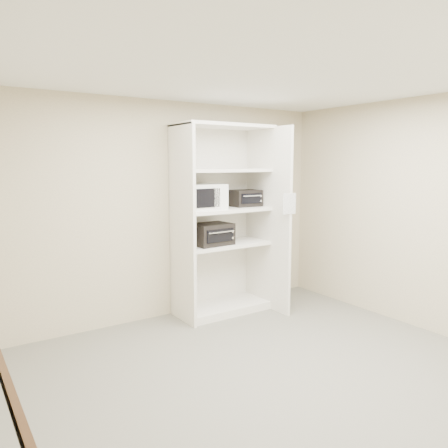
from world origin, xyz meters
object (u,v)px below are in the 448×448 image
microwave (202,197)px  toaster_oven_upper (245,198)px  shelving_unit (226,226)px  toaster_oven_lower (211,234)px

microwave → toaster_oven_upper: (0.68, 0.03, -0.05)m
shelving_unit → toaster_oven_lower: bearing=-172.0°
shelving_unit → toaster_oven_upper: bearing=5.4°
toaster_oven_upper → toaster_oven_lower: (-0.57, -0.06, -0.42)m
microwave → shelving_unit: bearing=-0.7°
toaster_oven_upper → toaster_oven_lower: 0.71m
shelving_unit → microwave: size_ratio=4.61×
shelving_unit → toaster_oven_lower: shelving_unit is taller
toaster_oven_lower → shelving_unit: bearing=4.3°
shelving_unit → toaster_oven_upper: size_ratio=6.38×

